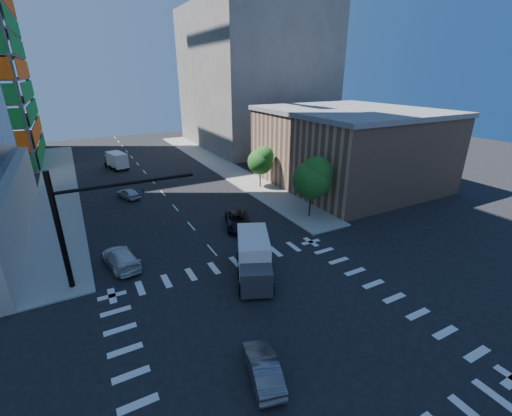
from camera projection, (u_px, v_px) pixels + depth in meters
ground at (282, 331)px, 21.64m from camera, size 160.00×160.00×0.00m
road_markings at (282, 331)px, 21.64m from camera, size 20.00×20.00×0.01m
sidewalk_ne at (220, 165)px, 59.84m from camera, size 5.00×60.00×0.15m
sidewalk_nw at (58, 186)px, 48.83m from camera, size 5.00×60.00×0.15m
commercial_building at (349, 147)px, 48.67m from camera, size 20.50×22.50×10.60m
bg_building_ne at (253, 78)px, 73.34m from camera, size 24.00×30.00×28.00m
signal_mast_nw at (81, 218)px, 24.61m from camera, size 10.20×0.40×9.00m
tree_south at (313, 177)px, 36.84m from camera, size 4.16×4.16×6.82m
tree_north at (261, 160)px, 47.05m from camera, size 3.54×3.52×5.78m
car_nb_far at (238, 221)px, 35.92m from camera, size 4.04×5.73×1.45m
car_sb_near at (121, 258)px, 28.65m from camera, size 2.98×5.54×1.53m
car_sb_mid at (128, 193)px, 44.15m from camera, size 2.78×4.25×1.34m
car_sb_cross at (263, 367)px, 18.11m from camera, size 2.43×4.39×1.37m
box_truck_near at (254, 262)px, 26.77m from camera, size 4.87×6.64×3.20m
box_truck_far at (116, 161)px, 57.70m from camera, size 3.44×5.76×2.83m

